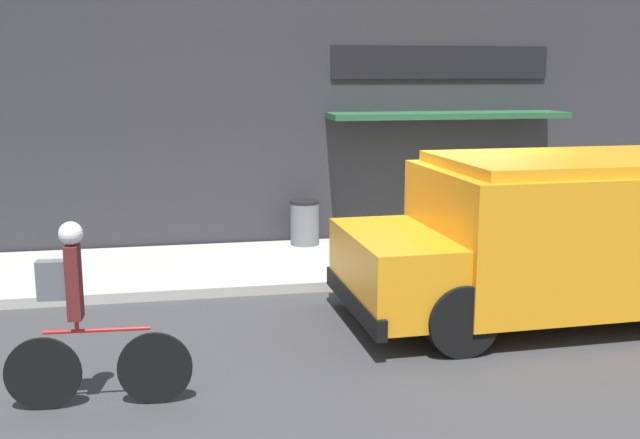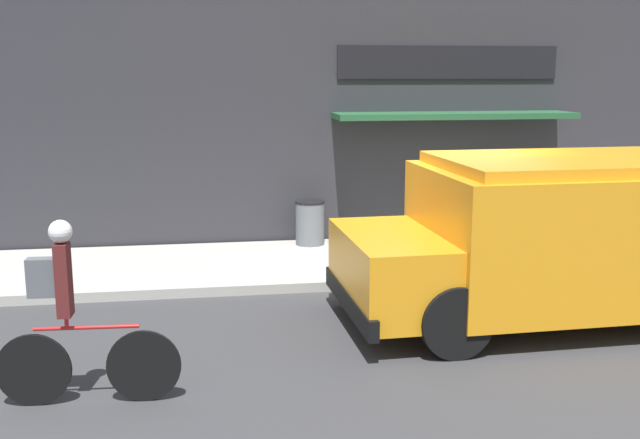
% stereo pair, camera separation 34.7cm
% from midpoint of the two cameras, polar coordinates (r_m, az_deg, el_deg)
% --- Properties ---
extents(ground_plane, '(70.00, 70.00, 0.00)m').
position_cam_midpoint_polar(ground_plane, '(11.19, 10.36, -5.05)').
color(ground_plane, '#38383A').
extents(sidewalk, '(28.00, 2.78, 0.14)m').
position_cam_midpoint_polar(sidewalk, '(12.44, 8.27, -2.98)').
color(sidewalk, '#ADAAA3').
rests_on(sidewalk, ground_plane).
extents(storefront, '(14.98, 1.07, 5.25)m').
position_cam_midpoint_polar(storefront, '(13.54, 6.78, 9.13)').
color(storefront, '#2D2D33').
rests_on(storefront, ground_plane).
extents(school_bus, '(5.29, 2.89, 2.06)m').
position_cam_midpoint_polar(school_bus, '(9.94, 19.25, -1.07)').
color(school_bus, orange).
rests_on(school_bus, ground_plane).
extents(cyclist, '(1.72, 0.21, 1.78)m').
position_cam_midpoint_polar(cyclist, '(7.31, -17.02, -7.23)').
color(cyclist, black).
rests_on(cyclist, ground_plane).
extents(trash_bin, '(0.50, 0.50, 0.77)m').
position_cam_midpoint_polar(trash_bin, '(12.95, -0.00, -0.24)').
color(trash_bin, slate).
rests_on(trash_bin, sidewalk).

